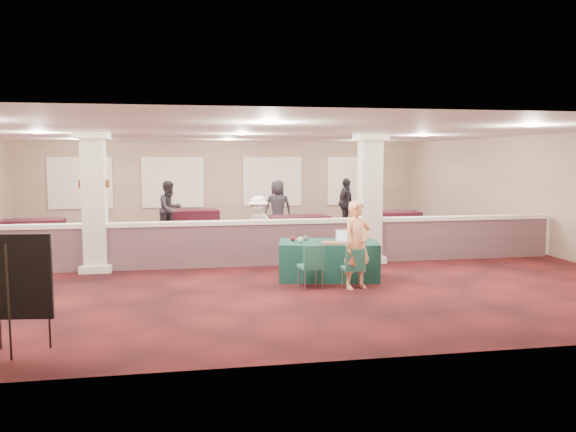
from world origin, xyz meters
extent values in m
plane|color=#4F1314|center=(0.00, 0.00, 0.00)|extent=(16.00, 16.00, 0.00)
cube|color=#84725B|center=(0.00, 8.00, 1.60)|extent=(16.00, 0.04, 3.20)
cube|color=#84725B|center=(0.00, -8.00, 1.60)|extent=(16.00, 0.04, 3.20)
cube|color=#84725B|center=(8.00, 0.00, 1.60)|extent=(0.04, 16.00, 3.20)
cube|color=silver|center=(0.00, 0.00, 3.20)|extent=(16.00, 16.00, 0.02)
cube|color=brown|center=(0.00, -1.50, 0.50)|extent=(15.60, 0.20, 1.00)
cube|color=silver|center=(0.00, -1.50, 1.05)|extent=(15.60, 0.28, 0.10)
cube|color=beige|center=(-3.50, -1.50, 1.60)|extent=(0.50, 0.50, 3.20)
cube|color=beige|center=(-3.50, -1.50, 0.08)|extent=(0.70, 0.70, 0.16)
cube|color=beige|center=(-3.50, -1.50, 3.10)|extent=(0.72, 0.72, 0.20)
cube|color=beige|center=(3.00, -1.50, 1.60)|extent=(0.50, 0.50, 3.20)
cube|color=beige|center=(3.00, -1.50, 0.08)|extent=(0.70, 0.70, 0.16)
cube|color=beige|center=(3.00, -1.50, 3.10)|extent=(0.72, 0.72, 0.20)
cylinder|color=brown|center=(-3.78, -1.50, 2.00)|extent=(0.12, 0.12, 0.18)
cylinder|color=white|center=(-3.78, -1.50, 2.00)|extent=(0.09, 0.09, 0.10)
cylinder|color=brown|center=(-3.22, -1.50, 2.00)|extent=(0.12, 0.12, 0.18)
cylinder|color=white|center=(-3.22, -1.50, 2.00)|extent=(0.09, 0.09, 0.10)
cube|color=#0F3734|center=(1.52, -3.23, 0.40)|extent=(2.25, 1.42, 0.80)
cube|color=#1C5448|center=(1.78, -4.15, 0.40)|extent=(0.42, 0.42, 0.05)
cube|color=#1C5448|center=(1.78, -4.34, 0.62)|extent=(0.39, 0.06, 0.39)
cylinder|color=gray|center=(1.61, -4.31, 0.19)|extent=(0.02, 0.02, 0.37)
cylinder|color=gray|center=(1.94, -4.32, 0.19)|extent=(0.02, 0.02, 0.37)
cylinder|color=gray|center=(1.62, -3.98, 0.19)|extent=(0.02, 0.02, 0.37)
cylinder|color=gray|center=(1.95, -3.99, 0.19)|extent=(0.02, 0.02, 0.37)
cube|color=#1C5448|center=(0.95, -4.02, 0.43)|extent=(0.50, 0.50, 0.06)
cube|color=#1C5448|center=(0.98, -4.22, 0.68)|extent=(0.43, 0.11, 0.43)
cylinder|color=gray|center=(0.80, -4.23, 0.20)|extent=(0.03, 0.03, 0.41)
cylinder|color=gray|center=(1.16, -4.18, 0.20)|extent=(0.03, 0.03, 0.41)
cylinder|color=gray|center=(0.74, -3.87, 0.20)|extent=(0.03, 0.03, 0.41)
cylinder|color=gray|center=(1.11, -3.82, 0.20)|extent=(0.03, 0.03, 0.41)
cube|color=black|center=(-3.66, -7.00, 1.04)|extent=(0.94, 0.17, 1.13)
cylinder|color=black|center=(-3.30, -6.84, 0.76)|extent=(0.03, 0.03, 1.51)
cylinder|color=black|center=(-3.69, -7.23, 0.76)|extent=(0.03, 0.03, 1.51)
imported|color=#FAA76C|center=(1.85, -4.22, 0.87)|extent=(0.74, 0.61, 1.75)
cube|color=black|center=(-2.50, 0.30, 0.33)|extent=(1.67, 0.93, 0.65)
cube|color=black|center=(2.00, 2.50, 0.38)|extent=(1.99, 1.21, 0.76)
cube|color=black|center=(6.50, 0.30, 0.40)|extent=(2.03, 1.09, 0.80)
cube|color=black|center=(-6.04, 3.20, 0.36)|extent=(1.85, 1.04, 0.72)
cube|color=black|center=(-1.35, 4.90, 0.39)|extent=(2.01, 1.18, 0.77)
cube|color=black|center=(5.32, 3.20, 0.39)|extent=(2.02, 1.20, 0.78)
imported|color=black|center=(-2.01, 3.83, 0.91)|extent=(0.98, 0.94, 1.83)
imported|color=#B8B8B4|center=(0.44, 0.11, 0.78)|extent=(1.08, 0.93, 1.56)
imported|color=black|center=(4.18, 4.70, 0.92)|extent=(1.09, 1.16, 1.85)
imported|color=black|center=(1.50, 3.50, 0.92)|extent=(0.93, 0.52, 1.84)
cube|color=silver|center=(1.84, -3.35, 0.81)|extent=(0.40, 0.32, 0.02)
cube|color=silver|center=(1.86, -3.22, 0.94)|extent=(0.36, 0.08, 0.24)
cube|color=silver|center=(1.86, -3.23, 0.93)|extent=(0.32, 0.07, 0.21)
cube|color=#CD6120|center=(1.52, -3.51, 0.82)|extent=(0.49, 0.41, 0.03)
sphere|color=beige|center=(0.91, -3.22, 0.86)|extent=(0.12, 0.12, 0.12)
sphere|color=maroon|center=(0.78, -3.03, 0.86)|extent=(0.11, 0.11, 0.11)
sphere|color=#4B4B50|center=(1.06, -3.01, 0.86)|extent=(0.11, 0.11, 0.11)
cube|color=#B11222|center=(2.16, -3.67, 0.81)|extent=(0.14, 0.06, 0.01)
camera|label=1|loc=(-1.41, -14.73, 2.60)|focal=35.00mm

